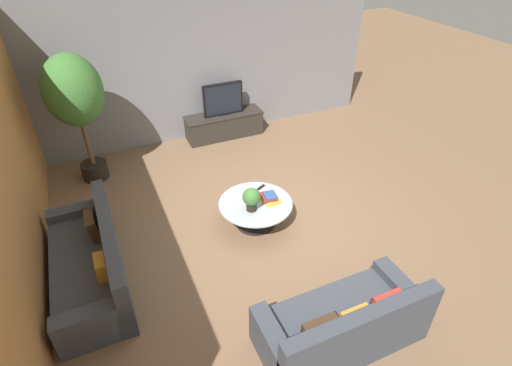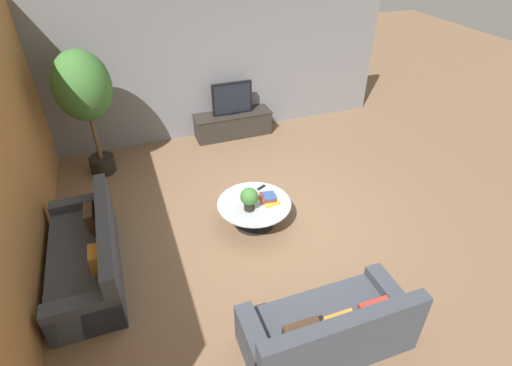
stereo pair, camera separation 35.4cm
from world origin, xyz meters
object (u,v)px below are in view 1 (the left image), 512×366
Objects in this scene: couch_by_wall at (91,265)px; potted_palm_tall at (74,96)px; coffee_table at (256,209)px; couch_near_entry at (343,325)px; television at (223,99)px; media_console at (224,125)px; potted_plant_tabletop at (251,198)px.

couch_by_wall is 2.85m from potted_palm_tall.
coffee_table is 0.52× the size of couch_by_wall.
couch_by_wall and couch_near_entry have the same top height.
television is at bearing 78.97° from coffee_table.
television is at bearing -90.00° from media_console.
coffee_table is 2.40m from couch_by_wall.
television is 2.98m from coffee_table.
television reaches higher than coffee_table.
potted_palm_tall is (-2.12, 2.34, 1.29)m from coffee_table.
couch_near_entry is at bearing -95.81° from television.
couch_by_wall is 0.96× the size of potted_palm_tall.
potted_palm_tall is at bearing -168.71° from television.
coffee_table is at bearing 94.45° from couch_by_wall.
couch_near_entry is at bearing -95.81° from media_console.
media_console is at bearing 90.00° from television.
media_console is 3.03m from potted_palm_tall.
couch_near_entry is (-0.52, -5.15, 0.02)m from media_console.
potted_plant_tabletop is (-0.15, 2.15, 0.31)m from couch_near_entry.
potted_plant_tabletop is (-0.12, -0.12, 0.32)m from coffee_table.
potted_plant_tabletop reaches higher than media_console.
couch_near_entry reaches higher than media_console.
television is at bearing 11.29° from potted_palm_tall.
potted_plant_tabletop is (2.28, 0.07, 0.32)m from couch_by_wall.
media_console is 1.45× the size of coffee_table.
couch_near_entry is 0.82× the size of potted_palm_tall.
potted_plant_tabletop is at bearing -50.84° from potted_palm_tall.
television reaches higher than couch_by_wall.
potted_plant_tabletop is at bearing -134.39° from coffee_table.
television reaches higher than potted_plant_tabletop.
television is 0.37× the size of potted_palm_tall.
couch_by_wall reaches higher than potted_plant_tabletop.
television is 0.74× the size of coffee_table.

